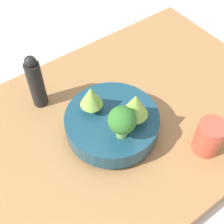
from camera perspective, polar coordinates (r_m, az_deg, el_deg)
ground_plane at (r=0.91m, az=-0.32°, el=-4.19°), size 6.00×6.00×0.00m
table at (r=0.89m, az=-0.33°, el=-3.30°), size 1.06×0.65×0.05m
bowl at (r=0.82m, az=0.00°, el=-2.06°), size 0.25×0.25×0.07m
romanesco_piece_near at (r=0.75m, az=4.26°, el=1.20°), size 0.07×0.07×0.09m
broccoli_floret_front at (r=0.72m, az=1.85°, el=-1.65°), size 0.07×0.07×0.09m
romanesco_piece_far at (r=0.78m, az=-3.85°, el=2.77°), size 0.06×0.06×0.08m
cup at (r=0.82m, az=17.30°, el=-4.39°), size 0.07×0.07×0.10m
pepper_mill at (r=0.88m, az=-13.75°, el=5.28°), size 0.04×0.04×0.18m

